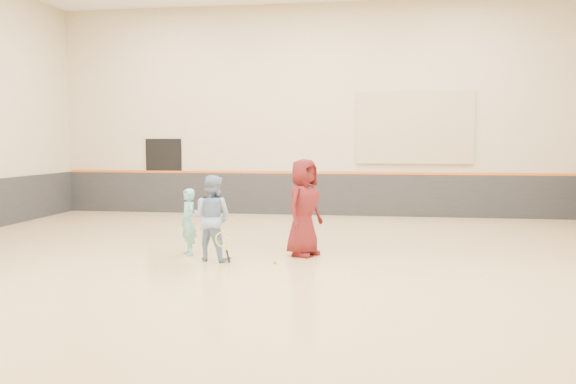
# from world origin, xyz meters

# --- Properties ---
(room) EXTENTS (15.04, 12.04, 6.22)m
(room) POSITION_xyz_m (0.00, 0.00, 0.81)
(room) COLOR tan
(room) RESTS_ON ground
(wainscot_back) EXTENTS (14.90, 0.04, 1.20)m
(wainscot_back) POSITION_xyz_m (0.00, 5.97, 0.60)
(wainscot_back) COLOR #232326
(wainscot_back) RESTS_ON floor
(accent_stripe) EXTENTS (14.90, 0.03, 0.06)m
(accent_stripe) POSITION_xyz_m (0.00, 5.96, 1.22)
(accent_stripe) COLOR #D85914
(accent_stripe) RESTS_ON wall_back
(acoustic_panel) EXTENTS (3.20, 0.08, 2.00)m
(acoustic_panel) POSITION_xyz_m (2.80, 5.95, 2.50)
(acoustic_panel) COLOR tan
(acoustic_panel) RESTS_ON wall_back
(doorway) EXTENTS (1.10, 0.05, 2.20)m
(doorway) POSITION_xyz_m (-4.50, 5.98, 1.10)
(doorway) COLOR black
(doorway) RESTS_ON floor
(girl) EXTENTS (0.50, 0.54, 1.23)m
(girl) POSITION_xyz_m (-1.75, -0.12, 0.62)
(girl) COLOR #72C6C2
(girl) RESTS_ON floor
(instructor) EXTENTS (0.85, 0.74, 1.51)m
(instructor) POSITION_xyz_m (-1.19, -0.51, 0.76)
(instructor) COLOR #819EC8
(instructor) RESTS_ON floor
(young_man) EXTENTS (0.91, 1.04, 1.79)m
(young_man) POSITION_xyz_m (0.37, 0.12, 0.89)
(young_man) COLOR #5A1517
(young_man) RESTS_ON floor
(held_racket) EXTENTS (0.44, 0.44, 0.60)m
(held_racket) POSITION_xyz_m (-0.91, -0.75, 0.41)
(held_racket) COLOR #BDCE2D
(held_racket) RESTS_ON instructor
(spare_racket) EXTENTS (0.72, 0.72, 0.12)m
(spare_racket) POSITION_xyz_m (-2.51, 3.99, 0.06)
(spare_racket) COLOR #BFDE30
(spare_racket) RESTS_ON floor
(ball_under_racket) EXTENTS (0.07, 0.07, 0.07)m
(ball_under_racket) POSITION_xyz_m (-0.03, -0.66, 0.03)
(ball_under_racket) COLOR gold
(ball_under_racket) RESTS_ON floor
(ball_in_hand) EXTENTS (0.07, 0.07, 0.07)m
(ball_in_hand) POSITION_xyz_m (0.45, 0.01, 1.08)
(ball_in_hand) COLOR #C2CF30
(ball_in_hand) RESTS_ON young_man
(ball_beside_spare) EXTENTS (0.07, 0.07, 0.07)m
(ball_beside_spare) POSITION_xyz_m (-1.94, 1.57, 0.03)
(ball_beside_spare) COLOR yellow
(ball_beside_spare) RESTS_ON floor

